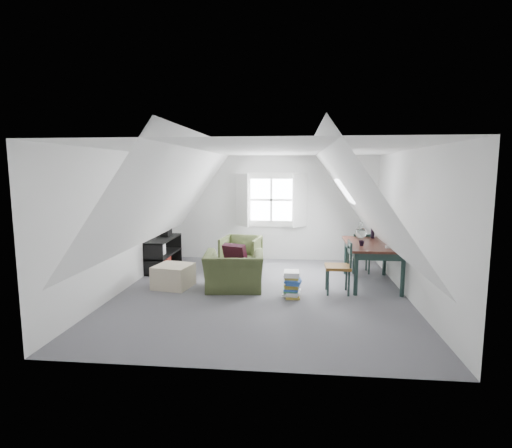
# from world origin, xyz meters

# --- Properties ---
(floor) EXTENTS (5.50, 5.50, 0.00)m
(floor) POSITION_xyz_m (0.00, 0.00, 0.00)
(floor) COLOR #545359
(floor) RESTS_ON ground
(ceiling) EXTENTS (5.50, 5.50, 0.00)m
(ceiling) POSITION_xyz_m (0.00, 0.00, 2.50)
(ceiling) COLOR white
(ceiling) RESTS_ON wall_back
(wall_back) EXTENTS (5.00, 0.00, 5.00)m
(wall_back) POSITION_xyz_m (0.00, 2.75, 1.25)
(wall_back) COLOR silver
(wall_back) RESTS_ON ground
(wall_front) EXTENTS (5.00, 0.00, 5.00)m
(wall_front) POSITION_xyz_m (0.00, -2.75, 1.25)
(wall_front) COLOR silver
(wall_front) RESTS_ON ground
(wall_left) EXTENTS (0.00, 5.50, 5.50)m
(wall_left) POSITION_xyz_m (-2.50, 0.00, 1.25)
(wall_left) COLOR silver
(wall_left) RESTS_ON ground
(wall_right) EXTENTS (0.00, 5.50, 5.50)m
(wall_right) POSITION_xyz_m (2.50, 0.00, 1.25)
(wall_right) COLOR silver
(wall_right) RESTS_ON ground
(slope_left) EXTENTS (3.19, 5.50, 4.48)m
(slope_left) POSITION_xyz_m (-1.55, 0.00, 1.78)
(slope_left) COLOR white
(slope_left) RESTS_ON wall_left
(slope_right) EXTENTS (3.19, 5.50, 4.48)m
(slope_right) POSITION_xyz_m (1.55, 0.00, 1.78)
(slope_right) COLOR white
(slope_right) RESTS_ON wall_right
(dormer_window) EXTENTS (1.71, 0.35, 1.30)m
(dormer_window) POSITION_xyz_m (0.00, 2.68, 1.45)
(dormer_window) COLOR white
(dormer_window) RESTS_ON wall_back
(skylight) EXTENTS (0.35, 0.75, 0.47)m
(skylight) POSITION_xyz_m (1.55, 1.30, 1.75)
(skylight) COLOR white
(skylight) RESTS_ON slope_right
(armchair_near) EXTENTS (1.14, 1.02, 0.68)m
(armchair_near) POSITION_xyz_m (-0.51, 0.17, 0.00)
(armchair_near) COLOR #3E4924
(armchair_near) RESTS_ON floor
(armchair_far) EXTENTS (0.90, 0.92, 0.74)m
(armchair_far) POSITION_xyz_m (-0.59, 1.63, 0.00)
(armchair_far) COLOR #3E4924
(armchair_far) RESTS_ON floor
(throw_pillow) EXTENTS (0.49, 0.39, 0.45)m
(throw_pillow) POSITION_xyz_m (-0.51, 0.32, 0.60)
(throw_pillow) COLOR #340E1B
(throw_pillow) RESTS_ON armchair_near
(ottoman) EXTENTS (0.73, 0.73, 0.42)m
(ottoman) POSITION_xyz_m (-1.65, 0.21, 0.21)
(ottoman) COLOR #B8AA8E
(ottoman) RESTS_ON floor
(dining_table) EXTENTS (0.96, 1.59, 0.80)m
(dining_table) POSITION_xyz_m (2.03, 0.77, 0.69)
(dining_table) COLOR #351811
(dining_table) RESTS_ON floor
(demijohn) EXTENTS (0.23, 0.23, 0.32)m
(demijohn) POSITION_xyz_m (1.88, 1.22, 0.93)
(demijohn) COLOR silver
(demijohn) RESTS_ON dining_table
(vase_twigs) EXTENTS (0.07, 0.08, 0.58)m
(vase_twigs) POSITION_xyz_m (2.13, 1.32, 0.93)
(vase_twigs) COLOR black
(vase_twigs) RESTS_ON dining_table
(cup) EXTENTS (0.13, 0.13, 0.09)m
(cup) POSITION_xyz_m (1.78, 0.47, 0.80)
(cup) COLOR black
(cup) RESTS_ON dining_table
(paper_box) EXTENTS (0.11, 0.08, 0.04)m
(paper_box) POSITION_xyz_m (2.23, 0.32, 0.82)
(paper_box) COLOR white
(paper_box) RESTS_ON dining_table
(dining_chair_far) EXTENTS (0.40, 0.40, 0.85)m
(dining_chair_far) POSITION_xyz_m (1.96, 1.63, 0.44)
(dining_chair_far) COLOR brown
(dining_chair_far) RESTS_ON floor
(dining_chair_near) EXTENTS (0.44, 0.44, 0.93)m
(dining_chair_near) POSITION_xyz_m (1.37, 0.16, 0.49)
(dining_chair_near) COLOR brown
(dining_chair_near) RESTS_ON floor
(media_shelf) EXTENTS (0.45, 1.34, 0.69)m
(media_shelf) POSITION_xyz_m (-2.31, 1.51, 0.31)
(media_shelf) COLOR black
(media_shelf) RESTS_ON floor
(electronics_box) EXTENTS (0.20, 0.27, 0.20)m
(electronics_box) POSITION_xyz_m (-2.31, 1.81, 0.77)
(electronics_box) COLOR black
(electronics_box) RESTS_ON media_shelf
(magazine_stack) EXTENTS (0.34, 0.40, 0.45)m
(magazine_stack) POSITION_xyz_m (0.54, -0.17, 0.23)
(magazine_stack) COLOR #B29933
(magazine_stack) RESTS_ON floor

